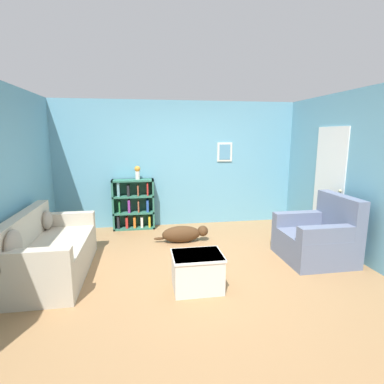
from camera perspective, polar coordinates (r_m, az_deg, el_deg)
name	(u,v)px	position (r m, az deg, el deg)	size (l,w,h in m)	color
ground_plane	(196,267)	(4.52, 0.85, -14.15)	(14.00, 14.00, 0.00)	#997047
wall_back	(178,164)	(6.36, -2.69, 5.32)	(5.60, 0.13, 2.60)	#609EB7
wall_right	(361,176)	(5.25, 29.45, 2.68)	(0.16, 5.00, 2.60)	#609EB7
couch	(49,253)	(4.60, -25.55, -10.39)	(0.87, 1.77, 0.88)	#B7AD99
bookshelf	(133,205)	(6.26, -11.09, -2.47)	(0.84, 0.28, 1.03)	#2D6B56
recliner_chair	(318,238)	(5.07, 22.93, -8.01)	(0.97, 0.98, 1.00)	slate
coffee_table	(197,270)	(3.86, 1.01, -14.72)	(0.62, 0.50, 0.46)	silver
dog	(184,234)	(5.45, -1.61, -7.96)	(0.99, 0.27, 0.30)	#472D19
vase	(137,172)	(6.12, -10.35, 3.81)	(0.12, 0.12, 0.27)	silver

